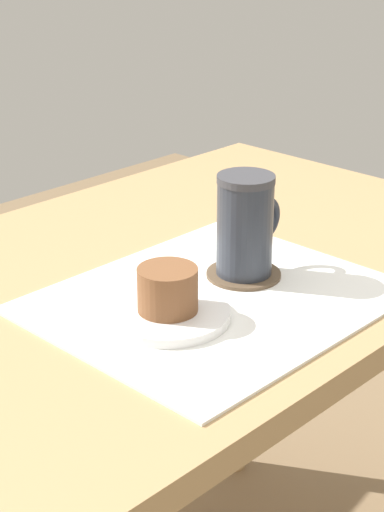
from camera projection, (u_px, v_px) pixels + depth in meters
The scene contains 6 objects.
dining_table at pixel (174, 326), 1.24m from camera, with size 1.07×0.68×0.76m.
placemat at pixel (215, 299), 1.09m from camera, with size 0.43×0.36×0.00m, color white.
pastry_plate at pixel (168, 314), 1.03m from camera, with size 0.15×0.15×0.01m, color white.
pastry at pixel (168, 289), 1.02m from camera, with size 0.07×0.07×0.05m, color brown.
coffee_coaster at pixel (244, 274), 1.15m from camera, with size 0.10×0.10×0.01m, color brown.
coffee_mug at pixel (246, 225), 1.12m from camera, with size 0.11×0.08×0.14m.
Camera 1 is at (-0.77, -0.78, 1.24)m, focal length 60.00 mm.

